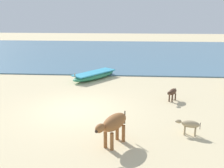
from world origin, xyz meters
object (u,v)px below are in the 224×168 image
fishing_boat_1 (94,75)px  calf_near_dark (172,92)px  cow_adult_brown (114,124)px  calf_far_dun (190,125)px

fishing_boat_1 → calf_near_dark: fishing_boat_1 is taller
fishing_boat_1 → cow_adult_brown: size_ratio=2.16×
calf_near_dark → calf_far_dun: 3.69m
cow_adult_brown → calf_near_dark: bearing=-178.8°
cow_adult_brown → fishing_boat_1: bearing=-136.9°
cow_adult_brown → calf_near_dark: size_ratio=1.73×
calf_near_dark → calf_far_dun: calf_near_dark is taller
cow_adult_brown → calf_near_dark: (2.66, 4.62, -0.33)m
calf_far_dun → cow_adult_brown: bearing=33.2°
fishing_boat_1 → calf_near_dark: (4.48, -3.99, 0.19)m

